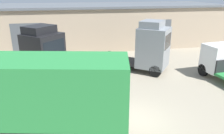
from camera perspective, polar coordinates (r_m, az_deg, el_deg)
name	(u,v)px	position (r m, az deg, el deg)	size (l,w,h in m)	color
ground_plane	(131,119)	(12.66, 5.09, -13.33)	(60.00, 60.00, 0.00)	gray
warehouse_building	(91,24)	(29.46, -5.42, 11.01)	(34.04, 10.15, 5.14)	tan
tractor_unit_grey	(148,48)	(19.24, 9.39, 4.93)	(6.64, 5.95, 4.47)	gray
container_trailer_green	(13,91)	(10.61, -24.55, -5.84)	(10.35, 4.67, 4.13)	#28843D
tractor_unit_black	(40,54)	(18.20, -18.27, 3.13)	(6.45, 6.19, 4.33)	black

